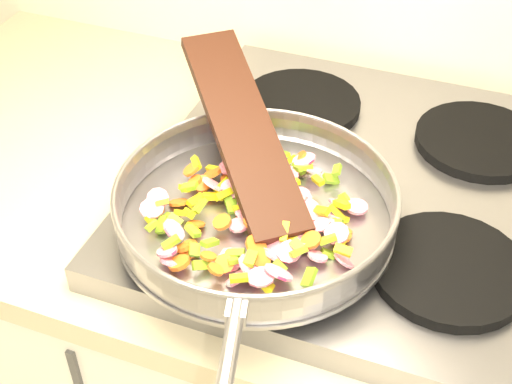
% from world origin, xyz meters
% --- Properties ---
extents(cooktop, '(0.60, 0.60, 0.04)m').
position_xyz_m(cooktop, '(-0.70, 1.67, 0.92)').
color(cooktop, '#939399').
rests_on(cooktop, counter_top).
extents(grate_fl, '(0.19, 0.19, 0.02)m').
position_xyz_m(grate_fl, '(-0.84, 1.52, 0.95)').
color(grate_fl, black).
rests_on(grate_fl, cooktop).
extents(grate_fr, '(0.19, 0.19, 0.02)m').
position_xyz_m(grate_fr, '(-0.56, 1.52, 0.95)').
color(grate_fr, black).
rests_on(grate_fr, cooktop).
extents(grate_bl, '(0.19, 0.19, 0.02)m').
position_xyz_m(grate_bl, '(-0.84, 1.81, 0.95)').
color(grate_bl, black).
rests_on(grate_bl, cooktop).
extents(grate_br, '(0.19, 0.19, 0.02)m').
position_xyz_m(grate_br, '(-0.56, 1.81, 0.95)').
color(grate_br, black).
rests_on(grate_br, cooktop).
extents(saute_pan, '(0.39, 0.55, 0.06)m').
position_xyz_m(saute_pan, '(-0.80, 1.51, 0.99)').
color(saute_pan, '#9E9EA5').
rests_on(saute_pan, grate_fl).
extents(vegetable_heap, '(0.29, 0.28, 0.05)m').
position_xyz_m(vegetable_heap, '(-0.80, 1.51, 0.98)').
color(vegetable_heap, yellow).
rests_on(vegetable_heap, saute_pan).
extents(wooden_spatula, '(0.27, 0.30, 0.12)m').
position_xyz_m(wooden_spatula, '(-0.86, 1.60, 1.03)').
color(wooden_spatula, black).
rests_on(wooden_spatula, saute_pan).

